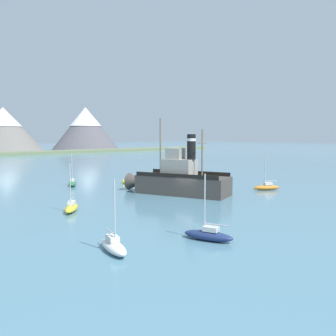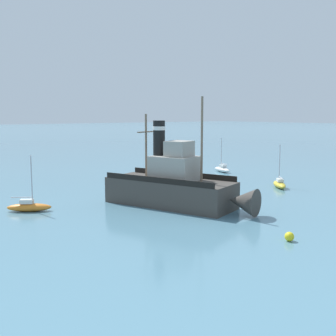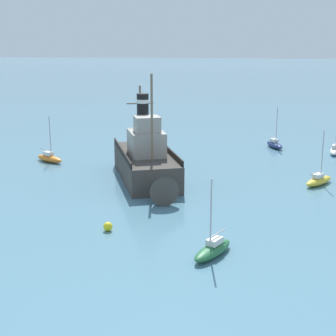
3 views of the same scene
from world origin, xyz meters
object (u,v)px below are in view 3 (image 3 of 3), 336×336
at_px(sailboat_orange, 49,158).
at_px(sailboat_green, 213,249).
at_px(old_tugboat, 147,161).
at_px(mooring_buoy, 108,227).
at_px(sailboat_navy, 275,144).
at_px(sailboat_white, 335,150).
at_px(sailboat_yellow, 319,180).

height_order(sailboat_orange, sailboat_green, same).
distance_m(old_tugboat, sailboat_green, 17.62).
height_order(sailboat_green, mooring_buoy, sailboat_green).
bearing_deg(sailboat_navy, sailboat_green, 79.88).
distance_m(sailboat_white, mooring_buoy, 33.34).
xyz_separation_m(old_tugboat, mooring_buoy, (0.43, 13.01, -1.51)).
height_order(old_tugboat, sailboat_yellow, old_tugboat).
bearing_deg(sailboat_orange, sailboat_green, 129.74).
bearing_deg(sailboat_orange, old_tugboat, 152.89).
bearing_deg(mooring_buoy, sailboat_orange, -59.60).
bearing_deg(mooring_buoy, sailboat_green, 156.40).
relative_size(old_tugboat, sailboat_orange, 3.00).
height_order(sailboat_white, mooring_buoy, sailboat_white).
bearing_deg(mooring_buoy, sailboat_white, -126.13).
height_order(old_tugboat, sailboat_navy, old_tugboat).
bearing_deg(sailboat_navy, sailboat_yellow, 100.13).
bearing_deg(sailboat_green, sailboat_navy, -100.12).
distance_m(old_tugboat, sailboat_orange, 13.01).
xyz_separation_m(sailboat_yellow, mooring_buoy, (15.91, 13.59, -0.11)).
distance_m(sailboat_white, sailboat_navy, 7.03).
bearing_deg(old_tugboat, sailboat_yellow, -177.83).
height_order(sailboat_white, sailboat_green, same).
bearing_deg(sailboat_green, sailboat_white, -112.38).
bearing_deg(sailboat_yellow, sailboat_orange, -11.12).
relative_size(sailboat_white, mooring_buoy, 7.75).
relative_size(sailboat_white, sailboat_yellow, 1.00).
relative_size(sailboat_orange, mooring_buoy, 7.75).
distance_m(sailboat_navy, sailboat_green, 33.11).
xyz_separation_m(sailboat_white, sailboat_navy, (6.58, -2.48, 0.00)).
relative_size(sailboat_white, sailboat_navy, 1.00).
xyz_separation_m(old_tugboat, sailboat_green, (-6.84, 16.18, -1.40)).
bearing_deg(sailboat_green, sailboat_yellow, -117.27).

